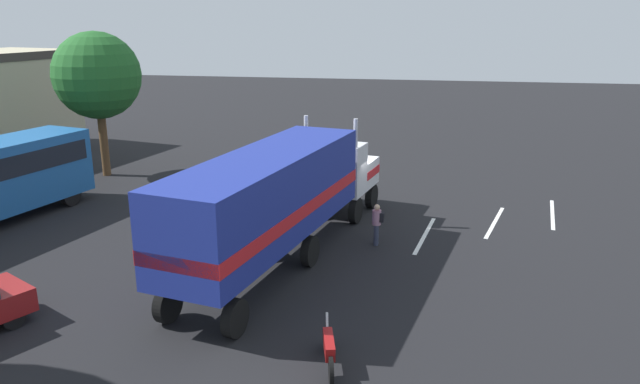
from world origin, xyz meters
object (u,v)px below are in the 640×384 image
motorcycle (329,349)px  tree_left (97,76)px  semi_truck (282,193)px  person_bystander (377,223)px

motorcycle → tree_left: tree_left is taller
semi_truck → person_bystander: bearing=-56.4°
tree_left → person_bystander: bearing=-116.5°
semi_truck → motorcycle: 7.31m
semi_truck → motorcycle: (-6.44, -2.78, -2.04)m
motorcycle → tree_left: size_ratio=0.27×
person_bystander → motorcycle: 8.58m
motorcycle → person_bystander: bearing=-2.7°
semi_truck → motorcycle: bearing=-156.7°
motorcycle → tree_left: (16.39, 15.33, 4.97)m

